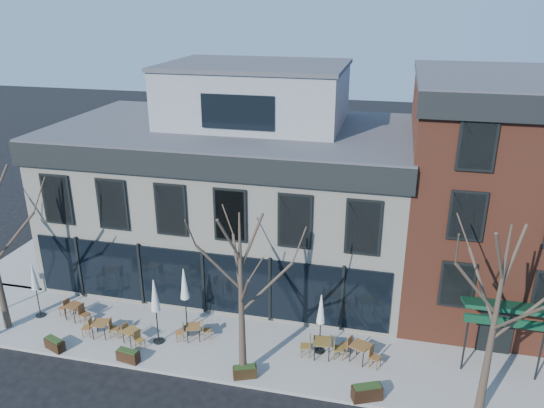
# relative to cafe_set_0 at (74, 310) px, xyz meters

# --- Properties ---
(ground) EXTENTS (120.00, 120.00, 0.00)m
(ground) POSITION_rel_cafe_set_0_xyz_m (5.83, 1.93, -0.62)
(ground) COLOR black
(ground) RESTS_ON ground
(sidewalk_front) EXTENTS (33.50, 4.70, 0.15)m
(sidewalk_front) POSITION_rel_cafe_set_0_xyz_m (9.08, -0.22, -0.55)
(sidewalk_front) COLOR gray
(sidewalk_front) RESTS_ON ground
(sidewalk_side) EXTENTS (4.50, 12.00, 0.15)m
(sidewalk_side) POSITION_rel_cafe_set_0_xyz_m (-5.42, 7.93, -0.55)
(sidewalk_side) COLOR gray
(sidewalk_side) RESTS_ON ground
(corner_building) EXTENTS (18.39, 10.39, 11.10)m
(corner_building) POSITION_rel_cafe_set_0_xyz_m (5.90, 7.00, 4.10)
(corner_building) COLOR beige
(corner_building) RESTS_ON ground
(red_brick_building) EXTENTS (8.20, 11.78, 11.18)m
(red_brick_building) POSITION_rel_cafe_set_0_xyz_m (18.83, 6.91, 5.02)
(red_brick_building) COLOR brown
(red_brick_building) RESTS_ON ground
(tree_mid) EXTENTS (3.50, 3.55, 7.04)m
(tree_mid) POSITION_rel_cafe_set_0_xyz_m (8.84, -1.97, 3.17)
(tree_mid) COLOR #382B21
(tree_mid) RESTS_ON sidewalk_front
(tree_right) EXTENTS (3.72, 3.77, 7.48)m
(tree_right) POSITION_rel_cafe_set_0_xyz_m (17.84, -1.97, 3.40)
(tree_right) COLOR #382B21
(tree_right) RESTS_ON sidewalk_front
(cafe_set_0) EXTENTS (1.78, 0.84, 0.91)m
(cafe_set_0) POSITION_rel_cafe_set_0_xyz_m (0.00, 0.00, 0.00)
(cafe_set_0) COLOR brown
(cafe_set_0) RESTS_ON sidewalk_front
(cafe_set_1) EXTENTS (1.73, 0.79, 0.89)m
(cafe_set_1) POSITION_rel_cafe_set_0_xyz_m (1.93, -0.96, -0.01)
(cafe_set_1) COLOR brown
(cafe_set_1) RESTS_ON sidewalk_front
(cafe_set_2) EXTENTS (1.56, 1.00, 0.81)m
(cafe_set_2) POSITION_rel_cafe_set_0_xyz_m (3.49, -1.10, -0.05)
(cafe_set_2) COLOR brown
(cafe_set_2) RESTS_ON sidewalk_front
(cafe_set_3) EXTENTS (1.63, 0.94, 0.84)m
(cafe_set_3) POSITION_rel_cafe_set_0_xyz_m (6.04, -0.22, -0.04)
(cafe_set_3) COLOR brown
(cafe_set_3) RESTS_ON sidewalk_front
(cafe_set_4) EXTENTS (1.90, 0.83, 0.98)m
(cafe_set_4) POSITION_rel_cafe_set_0_xyz_m (11.75, -0.14, 0.03)
(cafe_set_4) COLOR brown
(cafe_set_4) RESTS_ON sidewalk_front
(cafe_set_5) EXTENTS (1.87, 1.14, 0.97)m
(cafe_set_5) POSITION_rel_cafe_set_0_xyz_m (13.33, -0.05, 0.03)
(cafe_set_5) COLOR brown
(cafe_set_5) RESTS_ON sidewalk_front
(umbrella_0) EXTENTS (0.45, 0.45, 2.80)m
(umbrella_0) POSITION_rel_cafe_set_0_xyz_m (-1.76, -0.15, 1.51)
(umbrella_0) COLOR black
(umbrella_0) RESTS_ON sidewalk_front
(umbrella_1) EXTENTS (0.49, 0.49, 3.09)m
(umbrella_1) POSITION_rel_cafe_set_0_xyz_m (4.60, -0.75, 1.71)
(umbrella_1) COLOR black
(umbrella_1) RESTS_ON sidewalk_front
(umbrella_2) EXTENTS (0.50, 0.50, 3.09)m
(umbrella_2) POSITION_rel_cafe_set_0_xyz_m (5.46, 0.45, 1.71)
(umbrella_2) COLOR black
(umbrella_2) RESTS_ON sidewalk_front
(umbrella_3) EXTENTS (0.45, 0.45, 2.79)m
(umbrella_3) POSITION_rel_cafe_set_0_xyz_m (11.61, 0.19, 1.50)
(umbrella_3) COLOR black
(umbrella_3) RESTS_ON sidewalk_front
(planter_0) EXTENTS (1.04, 0.70, 0.54)m
(planter_0) POSITION_rel_cafe_set_0_xyz_m (0.47, -2.27, -0.20)
(planter_0) COLOR black
(planter_0) RESTS_ON sidewalk_front
(planter_1) EXTENTS (1.01, 0.52, 0.54)m
(planter_1) POSITION_rel_cafe_set_0_xyz_m (3.93, -2.27, -0.20)
(planter_1) COLOR black
(planter_1) RESTS_ON sidewalk_front
(planter_2) EXTENTS (1.01, 0.70, 0.53)m
(planter_2) POSITION_rel_cafe_set_0_xyz_m (8.95, -2.13, -0.21)
(planter_2) COLOR black
(planter_2) RESTS_ON sidewalk_front
(planter_3) EXTENTS (1.22, 0.87, 0.64)m
(planter_3) POSITION_rel_cafe_set_0_xyz_m (13.77, -2.27, -0.15)
(planter_3) COLOR black
(planter_3) RESTS_ON sidewalk_front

